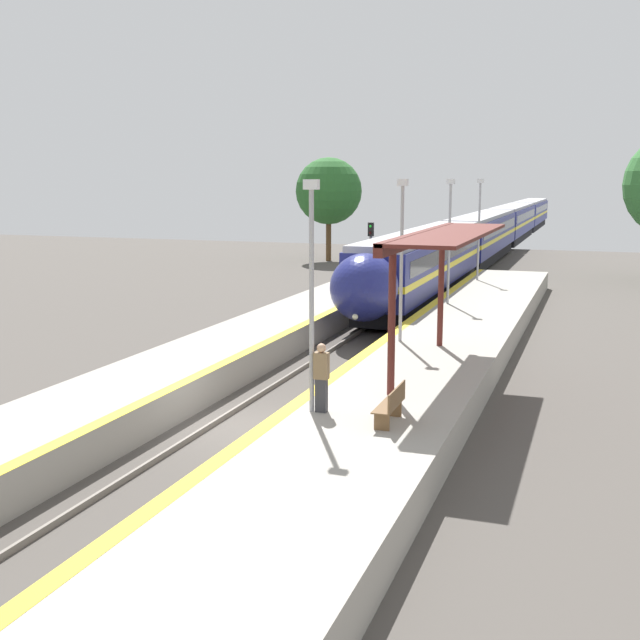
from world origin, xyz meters
The scene contains 15 objects.
ground_plane centered at (0.00, 0.00, 0.00)m, with size 120.00×120.00×0.00m, color #4C4742.
rail_left centered at (-0.72, 0.00, 0.07)m, with size 0.08×90.00×0.15m, color slate.
rail_right centered at (0.72, 0.00, 0.07)m, with size 0.08×90.00×0.15m, color slate.
train centered at (0.00, 55.96, 2.24)m, with size 2.93×90.88×3.91m.
platform_right centered at (3.90, 0.00, 0.51)m, with size 4.37×64.00×1.03m.
platform_left centered at (-3.45, 0.00, 0.51)m, with size 3.47×64.00×1.03m.
platform_bench centered at (4.65, -1.46, 1.49)m, with size 0.44×1.56×0.89m.
person_waiting centered at (2.77, -1.10, 1.92)m, with size 0.36×0.23×1.74m.
railway_signal centered at (-2.11, 20.53, 2.75)m, with size 0.28×0.28×4.51m.
lamppost_near centered at (2.51, -1.11, 4.27)m, with size 0.36×0.20×5.70m.
lamppost_mid centered at (2.51, 8.13, 4.27)m, with size 0.36×0.20×5.70m.
lamppost_far centered at (2.51, 17.37, 4.27)m, with size 0.36×0.20×5.70m.
lamppost_farthest centered at (2.51, 26.60, 4.27)m, with size 0.36×0.20×5.70m.
station_canopy centered at (4.56, 4.40, 4.88)m, with size 2.02×9.81×4.17m.
background_tree_left centered at (-12.21, 43.52, 5.70)m, with size 5.43×5.43×8.44m.
Camera 1 is at (9.12, -19.26, 6.75)m, focal length 45.00 mm.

